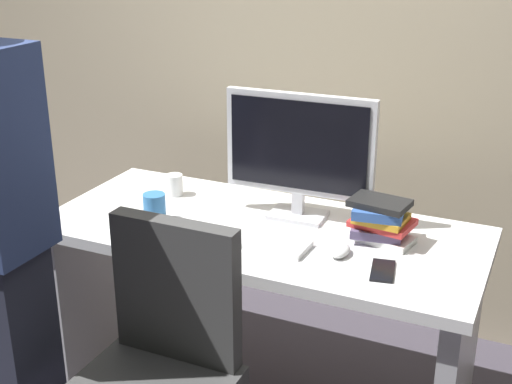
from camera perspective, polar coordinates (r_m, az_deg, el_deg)
The scene contains 8 objects.
desk at distance 2.54m, azimuth 0.47°, elevation -7.33°, with size 1.54×0.68×0.72m.
monitor at distance 2.44m, azimuth 3.54°, elevation 3.47°, with size 0.54×0.15×0.46m.
keyboard at distance 2.34m, azimuth -0.78°, elevation -3.81°, with size 0.43×0.13×0.02m, color white.
mouse at distance 2.26m, azimuth 6.88°, elevation -4.76°, with size 0.06×0.10×0.03m, color white.
cup_near_keyboard at distance 2.51m, azimuth -8.28°, elevation -1.25°, with size 0.08×0.08×0.10m, color #3372B2.
cup_by_monitor at distance 2.74m, azimuth -6.67°, elevation 0.59°, with size 0.07×0.07×0.08m, color white.
book_stack at distance 2.35m, azimuth 10.10°, elevation -2.28°, with size 0.23×0.19×0.15m.
cell_phone at distance 2.18m, azimuth 10.31°, elevation -6.33°, with size 0.07×0.14×0.01m, color black.
Camera 1 is at (0.91, -2.04, 1.72)m, focal length 48.99 mm.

